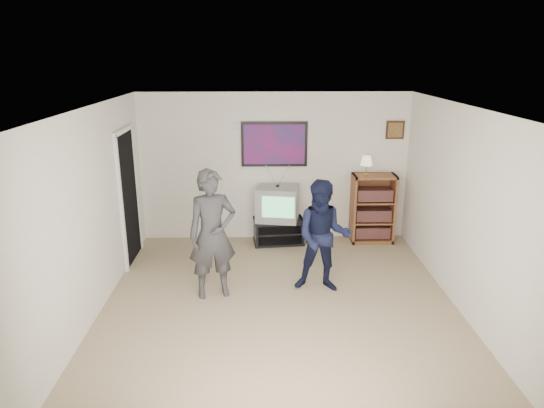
{
  "coord_description": "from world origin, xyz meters",
  "views": [
    {
      "loc": [
        -0.23,
        -5.47,
        3.08
      ],
      "look_at": [
        -0.08,
        0.75,
        1.15
      ],
      "focal_mm": 32.0,
      "sensor_mm": 36.0,
      "label": 1
    }
  ],
  "objects_px": {
    "media_stand": "(279,231)",
    "person_tall": "(212,234)",
    "crt_television": "(278,203)",
    "bookshelf": "(373,208)",
    "person_short": "(323,237)"
  },
  "relations": [
    {
      "from": "person_tall",
      "to": "person_short",
      "type": "distance_m",
      "value": 1.46
    },
    {
      "from": "bookshelf",
      "to": "person_short",
      "type": "distance_m",
      "value": 2.08
    },
    {
      "from": "crt_television",
      "to": "person_tall",
      "type": "relative_size",
      "value": 0.39
    },
    {
      "from": "bookshelf",
      "to": "person_short",
      "type": "height_order",
      "value": "person_short"
    },
    {
      "from": "person_short",
      "to": "crt_television",
      "type": "bearing_deg",
      "value": 115.95
    },
    {
      "from": "media_stand",
      "to": "crt_television",
      "type": "height_order",
      "value": "crt_television"
    },
    {
      "from": "media_stand",
      "to": "person_tall",
      "type": "bearing_deg",
      "value": -122.52
    },
    {
      "from": "crt_television",
      "to": "bookshelf",
      "type": "xyz_separation_m",
      "value": [
        1.61,
        0.05,
        -0.12
      ]
    },
    {
      "from": "person_tall",
      "to": "person_short",
      "type": "relative_size",
      "value": 1.11
    },
    {
      "from": "media_stand",
      "to": "crt_television",
      "type": "bearing_deg",
      "value": 174.17
    },
    {
      "from": "media_stand",
      "to": "bookshelf",
      "type": "height_order",
      "value": "bookshelf"
    },
    {
      "from": "crt_television",
      "to": "media_stand",
      "type": "bearing_deg",
      "value": 9.25
    },
    {
      "from": "crt_television",
      "to": "person_short",
      "type": "bearing_deg",
      "value": -63.23
    },
    {
      "from": "media_stand",
      "to": "person_short",
      "type": "height_order",
      "value": "person_short"
    },
    {
      "from": "person_tall",
      "to": "crt_television",
      "type": "bearing_deg",
      "value": 48.36
    }
  ]
}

